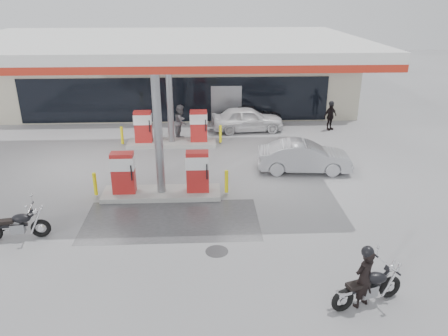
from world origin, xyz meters
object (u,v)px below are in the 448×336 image
object	(u,v)px
pump_island_near	(161,179)
hatchback_silver	(304,157)
sedan_white	(247,119)
biker_main	(364,278)
parked_motorcycle	(17,226)
pump_island_far	(171,131)
parked_car_right	(251,114)
biker_walking	(330,116)
parked_car_left	(18,108)
main_motorcycle	(369,288)
attendant	(181,122)

from	to	relation	value
pump_island_near	hatchback_silver	distance (m)	6.38
sedan_white	hatchback_silver	size ratio (longest dim) A/B	1.00
pump_island_near	biker_main	size ratio (longest dim) A/B	3.17
biker_main	parked_motorcycle	distance (m)	10.45
pump_island_far	pump_island_near	bearing A→B (deg)	-90.00
parked_car_right	biker_walking	world-z (taller)	biker_walking
parked_car_left	main_motorcycle	bearing A→B (deg)	-151.45
biker_main	parked_motorcycle	size ratio (longest dim) A/B	0.79
attendant	parked_car_right	distance (m)	5.06
pump_island_near	biker_walking	xyz separation A→B (m)	(8.77, 8.20, 0.08)
attendant	hatchback_silver	world-z (taller)	attendant
sedan_white	attendant	bearing A→B (deg)	104.49
biker_main	parked_car_right	size ratio (longest dim) A/B	0.45
pump_island_far	main_motorcycle	world-z (taller)	pump_island_far
pump_island_far	biker_main	size ratio (longest dim) A/B	3.17
main_motorcycle	parked_car_right	world-z (taller)	main_motorcycle
attendant	biker_walking	bearing A→B (deg)	-66.56
main_motorcycle	biker_walking	bearing A→B (deg)	59.87
parked_motorcycle	main_motorcycle	bearing A→B (deg)	-28.63
hatchback_silver	sedan_white	bearing A→B (deg)	22.07
sedan_white	parked_car_left	size ratio (longest dim) A/B	1.08
main_motorcycle	pump_island_far	bearing A→B (deg)	96.10
attendant	hatchback_silver	size ratio (longest dim) A/B	0.46
parked_car_right	biker_walking	xyz separation A→B (m)	(4.27, -1.80, 0.29)
main_motorcycle	hatchback_silver	xyz separation A→B (m)	(0.27, 8.74, 0.19)
parked_car_left	pump_island_far	bearing A→B (deg)	-132.71
biker_main	pump_island_far	bearing A→B (deg)	-96.41
sedan_white	biker_main	bearing A→B (deg)	-178.19
biker_main	pump_island_near	bearing A→B (deg)	-80.15
hatchback_silver	attendant	bearing A→B (deg)	53.55
parked_car_right	hatchback_silver	bearing A→B (deg)	-166.34
pump_island_near	parked_motorcycle	xyz separation A→B (m)	(-4.26, -2.99, -0.24)
pump_island_near	biker_walking	bearing A→B (deg)	43.06
pump_island_near	sedan_white	world-z (taller)	pump_island_near
main_motorcycle	hatchback_silver	bearing A→B (deg)	69.81
pump_island_far	parked_car_left	xyz separation A→B (m)	(-10.00, 6.00, -0.17)
parked_motorcycle	hatchback_silver	xyz separation A→B (m)	(10.25, 5.19, 0.19)
pump_island_far	biker_main	distance (m)	13.77
parked_car_left	biker_walking	bearing A→B (deg)	-113.19
parked_motorcycle	parked_car_right	distance (m)	15.67
parked_motorcycle	biker_walking	size ratio (longest dim) A/B	1.31
parked_motorcycle	hatchback_silver	world-z (taller)	hatchback_silver
hatchback_silver	parked_car_right	world-z (taller)	hatchback_silver
hatchback_silver	pump_island_near	bearing A→B (deg)	114.63
main_motorcycle	biker_main	bearing A→B (deg)	-178.84
pump_island_far	parked_motorcycle	xyz separation A→B (m)	(-4.26, -8.99, -0.24)
pump_island_far	parked_car_right	distance (m)	6.02
biker_main	parked_car_left	bearing A→B (deg)	-80.25
attendant	parked_motorcycle	bearing A→B (deg)	169.97
sedan_white	biker_walking	world-z (taller)	biker_walking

